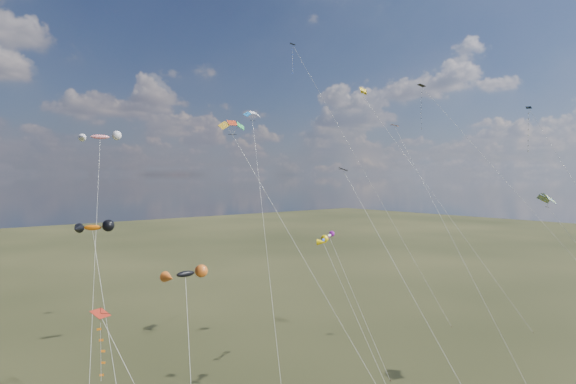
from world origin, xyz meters
TOP-DOWN VIEW (x-y plane):
  - diamond_black_high at (26.60, 18.33)m, footprint 15.08×24.37m
  - diamond_navy_tall at (18.43, 36.01)m, footprint 10.32×22.87m
  - diamond_black_mid at (-0.69, 4.38)m, footprint 1.06×16.61m
  - diamond_red_low at (-23.09, 7.86)m, footprint 3.93×9.48m
  - diamond_navy_right at (34.22, 7.90)m, footprint 5.62×20.17m
  - diamond_orange_center at (9.04, 6.02)m, footprint 1.72×17.50m
  - parafoil_yellow at (19.91, 25.22)m, footprint 14.72×19.35m
  - parafoil_blue_white at (5.24, 31.48)m, footprint 13.24×21.83m
  - parafoil_striped at (21.58, 0.83)m, footprint 6.39×13.61m
  - parafoil_tricolor at (-9.76, 13.65)m, footprint 8.75×14.20m
  - novelty_black_orange at (-16.71, 9.42)m, footprint 6.61×11.35m
  - novelty_orange_black at (-19.99, 18.83)m, footprint 3.62×14.55m
  - novelty_white_purple at (7.37, 19.26)m, footprint 2.71×11.07m
  - novelty_redwhite_stripe at (-15.90, 28.30)m, footprint 8.91×16.75m
  - novelty_blue_yellow at (2.23, 14.95)m, footprint 2.08×11.20m

SIDE VIEW (x-z plane):
  - diamond_red_low at x=-23.09m, z-range 3.61..16.08m
  - novelty_black_orange at x=-16.71m, z-range 6.57..20.78m
  - novelty_white_purple at x=7.37m, z-range 6.62..20.74m
  - novelty_blue_yellow at x=2.23m, z-range 6.72..21.20m
  - diamond_black_mid at x=-0.69m, z-range 4.02..25.48m
  - novelty_orange_black at x=-19.99m, z-range 7.91..25.02m
  - diamond_orange_center at x=9.04m, z-range 4.44..30.65m
  - parafoil_striped at x=21.58m, z-range 8.83..28.03m
  - novelty_redwhite_stripe at x=-15.90m, z-range 11.93..37.11m
  - parafoil_tricolor at x=-9.76m, z-range 12.18..38.01m
  - diamond_navy_right at x=34.22m, z-range 10.36..40.28m
  - diamond_black_high at x=26.60m, z-range 11.68..45.05m
  - parafoil_blue_white at x=5.24m, z-range 13.97..43.51m
  - parafoil_yellow at x=19.91m, z-range 15.90..49.35m
  - diamond_navy_tall at x=18.43m, z-range 14.89..56.14m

